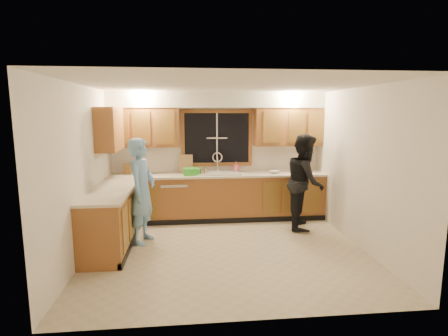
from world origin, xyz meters
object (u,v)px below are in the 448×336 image
object	(u,v)px
man	(142,191)
knife_block	(127,168)
dishwasher	(175,200)
woman	(305,182)
stove	(103,230)
dish_crate	(191,172)
sink	(218,176)
bowl	(274,172)
soap_bottle	(236,167)

from	to	relation	value
man	knife_block	world-z (taller)	man
dishwasher	woman	size ratio (longest dim) A/B	0.47
stove	dish_crate	xyz separation A→B (m)	(1.27, 1.72, 0.54)
stove	dish_crate	bearing A→B (deg)	53.68
sink	woman	size ratio (longest dim) A/B	0.50
sink	man	xyz separation A→B (m)	(-1.33, -1.13, -0.01)
woman	dish_crate	distance (m)	2.15
sink	stove	world-z (taller)	sink
dishwasher	man	size ratio (longest dim) A/B	0.48
sink	knife_block	distance (m)	1.79
sink	knife_block	xyz separation A→B (m)	(-1.77, 0.17, 0.16)
dish_crate	sink	bearing A→B (deg)	10.79
stove	knife_block	size ratio (longest dim) A/B	4.27
woman	knife_block	xyz separation A→B (m)	(-3.30, 0.85, 0.16)
stove	bowl	distance (m)	3.43
soap_bottle	man	bearing A→B (deg)	-142.78
dish_crate	bowl	size ratio (longest dim) A/B	1.34
dishwasher	bowl	distance (m)	2.03
sink	dishwasher	bearing A→B (deg)	-179.01
stove	man	world-z (taller)	man
dishwasher	man	world-z (taller)	man
sink	dishwasher	world-z (taller)	sink
dish_crate	soap_bottle	world-z (taller)	soap_bottle
dishwasher	knife_block	xyz separation A→B (m)	(-0.92, 0.18, 0.62)
sink	stove	size ratio (longest dim) A/B	0.96
stove	woman	size ratio (longest dim) A/B	0.52
stove	woman	bearing A→B (deg)	18.88
stove	man	xyz separation A→B (m)	(0.47, 0.70, 0.41)
woman	dishwasher	bearing A→B (deg)	90.70
stove	soap_bottle	bearing A→B (deg)	42.51
sink	man	bearing A→B (deg)	-139.77
woman	soap_bottle	world-z (taller)	woman
knife_block	bowl	world-z (taller)	knife_block
woman	knife_block	world-z (taller)	woman
stove	woman	distance (m)	3.54
knife_block	bowl	bearing A→B (deg)	-9.31
dishwasher	woman	bearing A→B (deg)	-15.75
woman	soap_bottle	distance (m)	1.44
bowl	sink	bearing A→B (deg)	176.26
dishwasher	dish_crate	distance (m)	0.66
sink	stove	distance (m)	2.60
woman	soap_bottle	size ratio (longest dim) A/B	8.20
dishwasher	knife_block	world-z (taller)	knife_block
stove	sink	bearing A→B (deg)	45.39
stove	dishwasher	bearing A→B (deg)	62.31
sink	stove	xyz separation A→B (m)	(-1.80, -1.82, -0.41)
dishwasher	stove	xyz separation A→B (m)	(-0.95, -1.81, 0.04)
man	woman	distance (m)	2.90
bowl	man	bearing A→B (deg)	-156.64
sink	dishwasher	distance (m)	0.96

